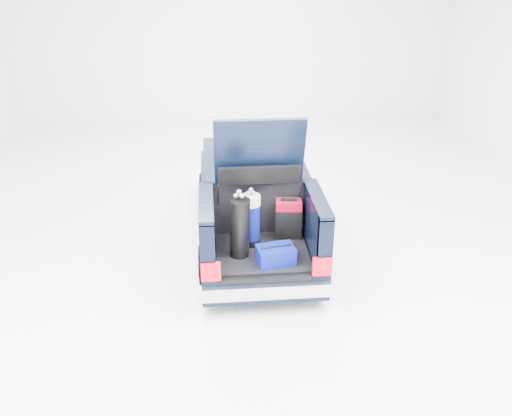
{
  "coord_description": "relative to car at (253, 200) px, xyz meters",
  "views": [
    {
      "loc": [
        -0.68,
        -8.19,
        4.58
      ],
      "look_at": [
        0.0,
        -0.5,
        0.81
      ],
      "focal_mm": 38.0,
      "sensor_mm": 36.0,
      "label": 1
    }
  ],
  "objects": [
    {
      "name": "car",
      "position": [
        0.0,
        0.0,
        0.0
      ],
      "size": [
        1.87,
        4.65,
        2.47
      ],
      "color": "black",
      "rests_on": "ground"
    },
    {
      "name": "red_suitcase",
      "position": [
        0.43,
        -1.19,
        0.22
      ],
      "size": [
        0.4,
        0.28,
        0.63
      ],
      "rotation": [
        0.0,
        0.0,
        -0.1
      ],
      "color": "maroon",
      "rests_on": "car"
    },
    {
      "name": "blue_golf_bag",
      "position": [
        -0.14,
        -1.37,
        0.33
      ],
      "size": [
        0.29,
        0.29,
        0.89
      ],
      "rotation": [
        0.0,
        0.0,
        0.1
      ],
      "color": "black",
      "rests_on": "car"
    },
    {
      "name": "ground",
      "position": [
        0.0,
        -0.11,
        -0.67
      ],
      "size": [
        14.0,
        14.0,
        0.0
      ],
      "primitive_type": "plane",
      "color": "white",
      "rests_on": "ground"
    },
    {
      "name": "black_golf_bag",
      "position": [
        -0.32,
        -1.69,
        0.38
      ],
      "size": [
        0.38,
        0.4,
        0.99
      ],
      "rotation": [
        0.0,
        0.0,
        0.4
      ],
      "color": "black",
      "rests_on": "car"
    },
    {
      "name": "blue_duffel",
      "position": [
        0.16,
        -1.91,
        0.05
      ],
      "size": [
        0.56,
        0.42,
        0.27
      ],
      "rotation": [
        0.0,
        0.0,
        0.18
      ],
      "color": "#040B6E",
      "rests_on": "car"
    }
  ]
}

